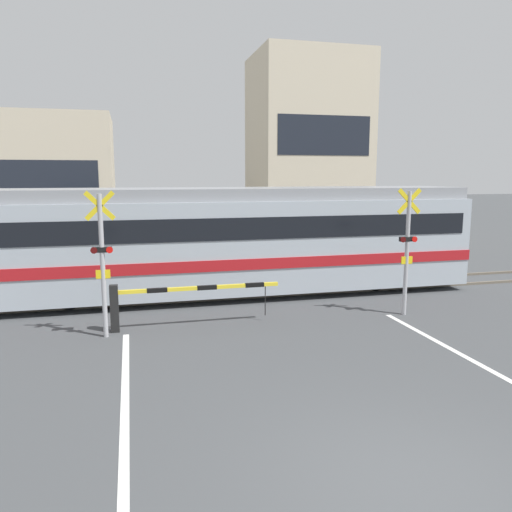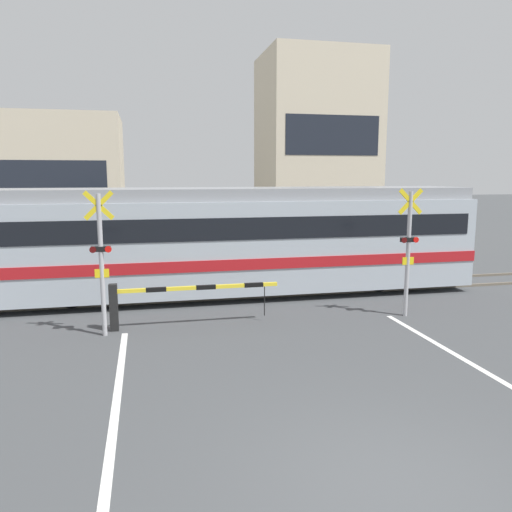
{
  "view_description": "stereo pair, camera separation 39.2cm",
  "coord_description": "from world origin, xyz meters",
  "px_view_note": "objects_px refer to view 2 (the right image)",
  "views": [
    {
      "loc": [
        -3.23,
        -4.88,
        3.75
      ],
      "look_at": [
        0.0,
        7.9,
        1.6
      ],
      "focal_mm": 35.0,
      "sensor_mm": 36.0,
      "label": 1
    },
    {
      "loc": [
        -2.84,
        -4.97,
        3.75
      ],
      "look_at": [
        0.0,
        7.9,
        1.6
      ],
      "focal_mm": 35.0,
      "sensor_mm": 36.0,
      "label": 2
    }
  ],
  "objects_px": {
    "pedestrian": "(227,238)",
    "crossing_signal_right": "(408,247)",
    "commuter_train": "(231,238)",
    "crossing_barrier_far": "(289,251)",
    "crossing_signal_left": "(101,257)",
    "crossing_barrier_near": "(160,297)"
  },
  "relations": [
    {
      "from": "crossing_barrier_near",
      "to": "pedestrian",
      "type": "distance_m",
      "value": 10.42
    },
    {
      "from": "commuter_train",
      "to": "crossing_barrier_far",
      "type": "height_order",
      "value": "commuter_train"
    },
    {
      "from": "commuter_train",
      "to": "crossing_signal_right",
      "type": "relative_size",
      "value": 4.49
    },
    {
      "from": "crossing_barrier_near",
      "to": "crossing_signal_left",
      "type": "bearing_deg",
      "value": -164.96
    },
    {
      "from": "commuter_train",
      "to": "crossing_barrier_near",
      "type": "relative_size",
      "value": 3.66
    },
    {
      "from": "commuter_train",
      "to": "crossing_barrier_far",
      "type": "relative_size",
      "value": 3.66
    },
    {
      "from": "commuter_train",
      "to": "crossing_signal_left",
      "type": "distance_m",
      "value": 5.02
    },
    {
      "from": "crossing_barrier_far",
      "to": "crossing_signal_right",
      "type": "distance_m",
      "value": 6.99
    },
    {
      "from": "crossing_signal_left",
      "to": "crossing_barrier_far",
      "type": "bearing_deg",
      "value": 46.33
    },
    {
      "from": "crossing_barrier_near",
      "to": "crossing_signal_left",
      "type": "distance_m",
      "value": 1.74
    },
    {
      "from": "pedestrian",
      "to": "crossing_signal_right",
      "type": "bearing_deg",
      "value": -72.64
    },
    {
      "from": "crossing_signal_left",
      "to": "crossing_signal_right",
      "type": "height_order",
      "value": "same"
    },
    {
      "from": "commuter_train",
      "to": "crossing_signal_right",
      "type": "bearing_deg",
      "value": -39.97
    },
    {
      "from": "commuter_train",
      "to": "pedestrian",
      "type": "bearing_deg",
      "value": 81.94
    },
    {
      "from": "commuter_train",
      "to": "crossing_barrier_far",
      "type": "bearing_deg",
      "value": 49.1
    },
    {
      "from": "crossing_barrier_near",
      "to": "crossing_signal_left",
      "type": "relative_size",
      "value": 1.23
    },
    {
      "from": "crossing_signal_left",
      "to": "crossing_signal_right",
      "type": "distance_m",
      "value": 7.77
    },
    {
      "from": "crossing_barrier_near",
      "to": "crossing_signal_right",
      "type": "relative_size",
      "value": 1.23
    },
    {
      "from": "pedestrian",
      "to": "crossing_barrier_near",
      "type": "bearing_deg",
      "value": -108.33
    },
    {
      "from": "crossing_barrier_far",
      "to": "crossing_signal_left",
      "type": "relative_size",
      "value": 1.23
    },
    {
      "from": "commuter_train",
      "to": "crossing_signal_right",
      "type": "distance_m",
      "value": 5.42
    },
    {
      "from": "crossing_barrier_far",
      "to": "pedestrian",
      "type": "xyz_separation_m",
      "value": [
        -1.9,
        3.45,
        0.18
      ]
    }
  ]
}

